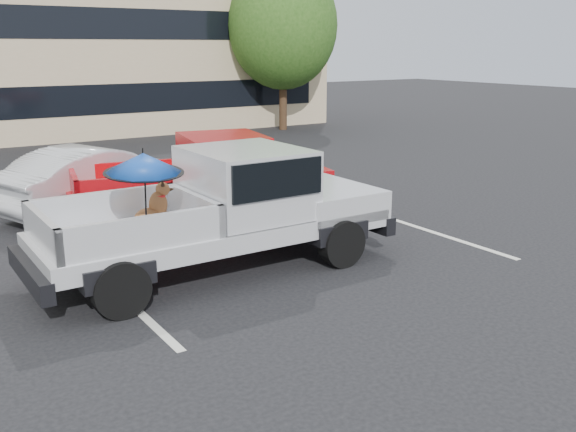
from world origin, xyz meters
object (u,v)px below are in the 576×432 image
object	(u,v)px
red_pickup	(216,175)
silver_sedan	(98,179)
silver_pickup	(233,202)
tree_right	(283,26)
tree_back	(141,25)

from	to	relation	value
red_pickup	silver_sedan	bearing A→B (deg)	141.29
red_pickup	silver_pickup	bearing A→B (deg)	-100.36
tree_right	red_pickup	size ratio (longest dim) A/B	1.24
tree_right	silver_sedan	world-z (taller)	tree_right
tree_right	silver_pickup	bearing A→B (deg)	-125.29
tree_back	silver_sedan	world-z (taller)	tree_back
silver_pickup	red_pickup	world-z (taller)	silver_pickup
tree_back	red_pickup	size ratio (longest dim) A/B	1.30
silver_pickup	red_pickup	size ratio (longest dim) A/B	1.04
silver_sedan	silver_pickup	bearing A→B (deg)	167.85
tree_right	tree_back	world-z (taller)	tree_back
tree_back	red_pickup	xyz separation A→B (m)	(-6.02, -19.57, -3.47)
red_pickup	silver_sedan	size ratio (longest dim) A/B	1.29
red_pickup	silver_sedan	xyz separation A→B (m)	(-1.74, 2.07, -0.24)
red_pickup	tree_back	bearing A→B (deg)	84.10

